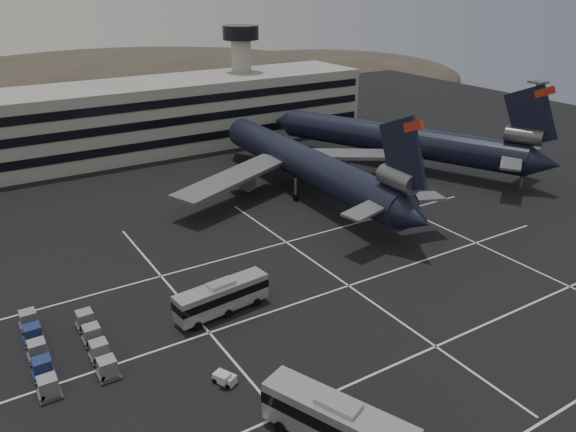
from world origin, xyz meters
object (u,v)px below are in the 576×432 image
at_px(bus_far, 222,296).
at_px(uld_cluster, 64,347).
at_px(bus_near, 337,422).
at_px(trijet_main, 308,164).

relative_size(bus_far, uld_cluster, 0.75).
distance_m(bus_near, bus_far, 21.84).
relative_size(trijet_main, uld_cluster, 3.96).
xyz_separation_m(trijet_main, bus_near, (-28.80, -47.08, -2.83)).
distance_m(trijet_main, bus_near, 55.26).
relative_size(trijet_main, bus_near, 4.55).
height_order(trijet_main, bus_far, trijet_main).
relative_size(bus_near, uld_cluster, 0.87).
bearing_deg(trijet_main, bus_near, -119.99).
xyz_separation_m(bus_near, bus_far, (0.80, 21.82, -0.35)).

